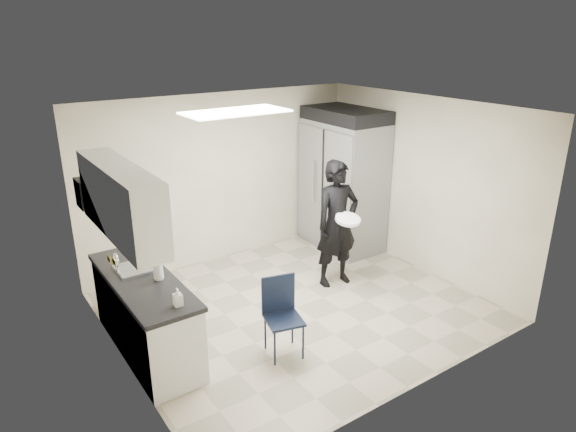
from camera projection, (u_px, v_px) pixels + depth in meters
floor at (297, 307)px, 6.80m from camera, size 4.50×4.50×0.00m
ceiling at (298, 109)px, 5.90m from camera, size 4.50×4.50×0.00m
back_wall at (222, 178)px, 7.89m from camera, size 4.50×0.00×4.50m
left_wall at (116, 259)px, 5.15m from camera, size 0.00×4.00×4.00m
right_wall at (422, 185)px, 7.54m from camera, size 0.00×4.00×4.00m
ceiling_panel at (236, 112)px, 5.90m from camera, size 1.20×0.60×0.02m
lower_counter at (146, 316)px, 5.76m from camera, size 0.60×1.90×0.86m
countertop at (142, 280)px, 5.61m from camera, size 0.64×1.95×0.05m
sink at (136, 273)px, 5.82m from camera, size 0.42×0.40×0.14m
faucet at (117, 265)px, 5.66m from camera, size 0.02×0.02×0.24m
upper_cabinets at (121, 201)px, 5.21m from camera, size 0.35×1.80×0.75m
towel_dispenser at (87, 193)px, 6.14m from camera, size 0.22×0.30×0.35m
notice_sticker_left at (114, 262)px, 5.26m from camera, size 0.00×0.12×0.07m
notice_sticker_right at (109, 259)px, 5.43m from camera, size 0.00×0.12×0.07m
commercial_fridge at (343, 186)px, 8.39m from camera, size 0.80×1.35×2.10m
fridge_compressor at (346, 115)px, 7.99m from camera, size 0.80×1.35×0.20m
folding_chair at (284, 320)px, 5.68m from camera, size 0.47×0.47×0.88m
man_tuxedo at (337, 224)px, 7.15m from camera, size 0.71×0.51×1.81m
bucket_lid at (348, 219)px, 6.90m from camera, size 0.38×0.38×0.04m
soap_bottle_a at (158, 268)px, 5.52m from camera, size 0.12×0.12×0.29m
soap_bottle_b at (178, 297)px, 5.02m from camera, size 0.09×0.09×0.19m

